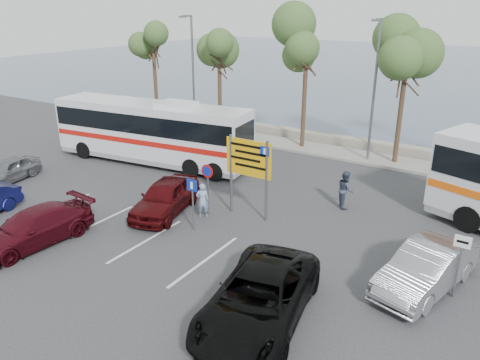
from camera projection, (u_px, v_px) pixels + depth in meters
The scene contains 23 objects.
ground at pixel (186, 238), 18.84m from camera, with size 120.00×120.00×0.00m, color #303032.
kerb_strip at pixel (323, 151), 29.86m from camera, with size 44.00×2.40×0.15m, color gray.
seawall at pixel (335, 140), 31.36m from camera, with size 48.00×0.80×0.60m, color gray.
sea at pixel (452, 70), 66.18m from camera, with size 140.00×140.00×0.00m, color #42586A.
tree_far_left at pixel (153, 40), 34.69m from camera, with size 3.20×3.20×7.60m.
tree_left at pixel (219, 49), 31.79m from camera, with size 3.20×3.20×7.20m.
tree_mid at pixel (307, 43), 28.29m from camera, with size 3.20×3.20×8.00m.
tree_right at pixel (407, 57), 25.45m from camera, with size 3.20×3.20×7.40m.
street_lamp_left at pixel (192, 68), 32.91m from camera, with size 0.45×1.15×8.01m.
street_lamp_right at pixel (374, 84), 26.37m from camera, with size 0.45×1.15×8.01m.
direction_sign at pixel (249, 164), 20.00m from camera, with size 2.20×0.12×3.60m.
sign_no_stop at pixel (208, 181), 20.47m from camera, with size 0.60×0.08×2.35m.
sign_parking at pixel (193, 197), 19.05m from camera, with size 0.50×0.07×2.25m.
sign_taxi at pixel (460, 258), 14.59m from camera, with size 0.50×0.07×2.20m.
lane_markings at pixel (147, 241), 18.62m from camera, with size 12.02×4.20×0.01m, color silver, non-canonical shape.
coach_bus_left at pixel (151, 134), 27.29m from camera, with size 12.30×3.99×3.77m.
car_silver_a at pixel (8, 170), 24.68m from camera, with size 1.48×3.69×1.26m, color slate.
car_maroon at pixel (34, 228), 18.20m from camera, with size 1.94×4.76×1.38m, color #4F0D17.
car_red at pixel (165, 197), 20.92m from camera, with size 1.80×4.47×1.52m, color #480A0D.
suv_black at pixel (259, 298), 13.68m from camera, with size 2.60×5.64×1.57m, color black.
car_silver_b at pixel (426, 268), 15.29m from camera, with size 1.62×4.64×1.53m, color gray.
pedestrian_near at pixel (203, 200), 20.47m from camera, with size 0.58×0.38×1.58m, color #829ABD.
pedestrian_far at pixel (345, 189), 21.46m from camera, with size 0.85×0.66×1.75m, color #384154.
Camera 1 is at (10.87, -12.98, 8.86)m, focal length 35.00 mm.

